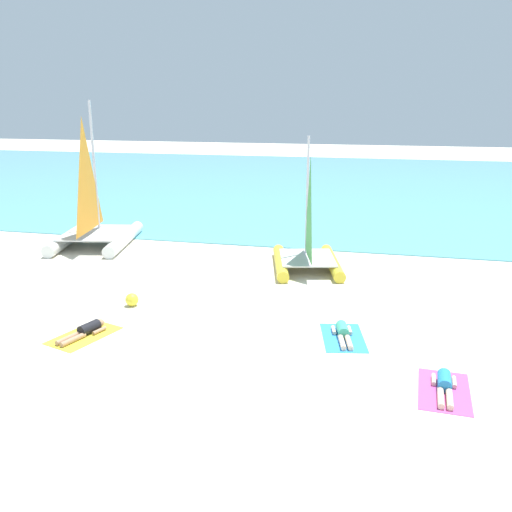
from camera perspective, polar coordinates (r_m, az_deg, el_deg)
name	(u,v)px	position (r m, az deg, el deg)	size (l,w,h in m)	color
ground_plane	(285,249)	(23.66, 3.02, 0.70)	(120.00, 120.00, 0.00)	beige
ocean_water	(331,183)	(43.26, 7.86, 7.51)	(120.00, 40.00, 0.05)	#5BB2C1
sailboat_yellow	(307,250)	(20.77, 5.34, 0.61)	(3.24, 4.25, 4.95)	yellow
sailboat_white	(94,225)	(25.14, -16.46, 3.14)	(3.89, 5.26, 6.22)	white
towel_left	(84,336)	(15.80, -17.46, -7.90)	(1.10, 1.90, 0.01)	yellow
sunbather_left	(86,330)	(15.79, -17.31, -7.40)	(0.84, 1.54, 0.30)	black
towel_middle	(343,338)	(15.14, 9.05, -8.38)	(1.10, 1.90, 0.01)	#338CD8
sunbather_middle	(343,332)	(15.15, 9.04, -7.85)	(0.71, 1.56, 0.30)	#3FB28C
towel_right	(444,391)	(13.11, 18.98, -13.13)	(1.10, 1.90, 0.01)	#D84C99
sunbather_right	(445,384)	(13.11, 19.02, -12.52)	(0.56, 1.57, 0.30)	#268CCC
beach_ball	(132,300)	(17.54, -12.79, -4.45)	(0.41, 0.41, 0.41)	yellow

